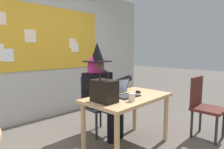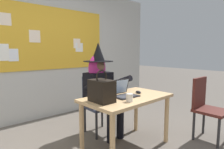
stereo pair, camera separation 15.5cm
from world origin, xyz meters
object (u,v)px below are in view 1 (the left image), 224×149
computer_mouse (138,92)px  chair_extra_corner (203,103)px  desk_main (128,104)px  handbag (104,91)px  chair_at_desk (95,101)px  person_costumed (100,84)px  laptop (124,92)px  coffee_mug (132,97)px

computer_mouse → chair_extra_corner: chair_extra_corner is taller
desk_main → handbag: size_ratio=3.21×
chair_at_desk → person_costumed: 0.31m
desk_main → computer_mouse: (0.25, 0.02, 0.12)m
laptop → coffee_mug: size_ratio=3.50×
chair_at_desk → person_costumed: bearing=2.6°
desk_main → computer_mouse: bearing=5.2°
handbag → desk_main: bearing=-1.6°
laptop → handbag: size_ratio=0.88×
person_costumed → computer_mouse: size_ratio=13.83×
computer_mouse → coffee_mug: size_ratio=1.09×
computer_mouse → person_costumed: bearing=127.9°
computer_mouse → desk_main: bearing=-159.8°
handbag → coffee_mug: bearing=-41.1°
chair_extra_corner → laptop: bearing=-119.8°
chair_at_desk → computer_mouse: (0.23, -0.68, 0.22)m
chair_at_desk → person_costumed: (-0.00, -0.12, 0.29)m
desk_main → person_costumed: 0.61m
handbag → chair_extra_corner: size_ratio=0.41×
chair_extra_corner → computer_mouse: bearing=-126.9°
handbag → chair_extra_corner: bearing=-21.9°
laptop → chair_extra_corner: 1.29m
person_costumed → chair_extra_corner: 1.59m
desk_main → computer_mouse: 0.28m
desk_main → handbag: bearing=178.4°
computer_mouse → coffee_mug: bearing=-136.9°
handbag → person_costumed: bearing=52.3°
handbag → chair_extra_corner: (1.49, -0.60, -0.33)m
desk_main → coffee_mug: (-0.17, -0.20, 0.15)m
chair_at_desk → handbag: handbag is taller
laptop → person_costumed: bearing=86.8°
desk_main → coffee_mug: bearing=-130.0°
chair_at_desk → computer_mouse: chair_at_desk is taller
person_costumed → coffee_mug: 0.81m
laptop → computer_mouse: 0.29m
handbag → chair_extra_corner: 1.64m
desk_main → chair_extra_corner: chair_extra_corner is taller
desk_main → chair_at_desk: 0.71m
person_costumed → computer_mouse: (0.24, -0.56, -0.07)m
desk_main → chair_at_desk: (0.02, 0.70, -0.10)m
person_costumed → computer_mouse: 0.61m
chair_at_desk → laptop: (-0.05, -0.66, 0.25)m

